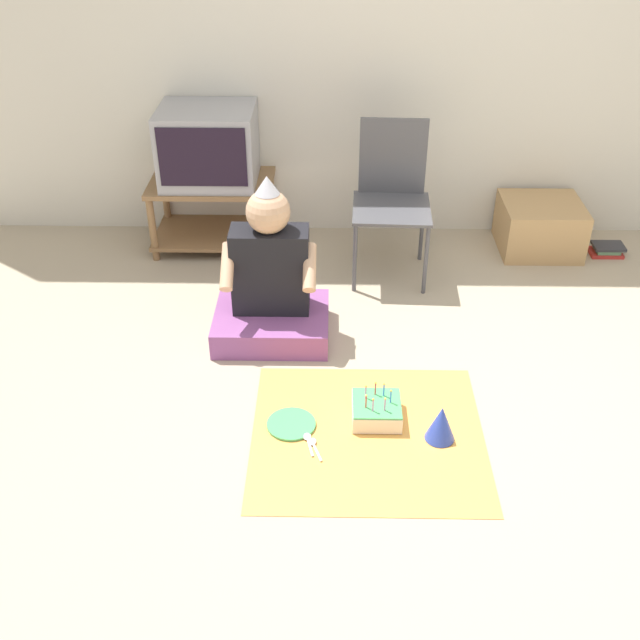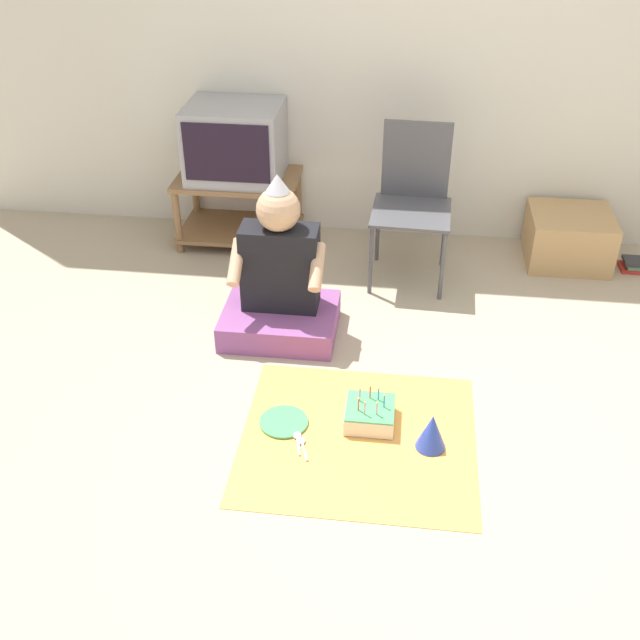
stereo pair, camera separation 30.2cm
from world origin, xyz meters
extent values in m
plane|color=tan|center=(0.00, 0.00, 0.00)|extent=(16.00, 16.00, 0.00)
cube|color=beige|center=(0.00, 2.06, 1.27)|extent=(6.40, 0.06, 2.55)
cube|color=olive|center=(-1.19, 1.79, 0.42)|extent=(0.75, 0.48, 0.03)
cube|color=olive|center=(-1.19, 1.79, 0.08)|extent=(0.75, 0.48, 0.02)
cylinder|color=olive|center=(-1.53, 1.58, 0.22)|extent=(0.04, 0.04, 0.43)
cylinder|color=olive|center=(-0.84, 1.58, 0.22)|extent=(0.04, 0.04, 0.43)
cylinder|color=olive|center=(-1.53, 2.00, 0.22)|extent=(0.04, 0.04, 0.43)
cylinder|color=olive|center=(-0.84, 2.00, 0.22)|extent=(0.04, 0.04, 0.43)
cube|color=#99999E|center=(-1.19, 1.79, 0.65)|extent=(0.56, 0.46, 0.44)
cube|color=black|center=(-1.19, 1.56, 0.67)|extent=(0.50, 0.01, 0.34)
cube|color=#4C4C51|center=(-0.11, 1.42, 0.43)|extent=(0.46, 0.46, 0.02)
cube|color=#4C4C51|center=(-0.10, 1.63, 0.65)|extent=(0.39, 0.04, 0.45)
cylinder|color=#4C4C51|center=(-0.32, 1.23, 0.21)|extent=(0.02, 0.02, 0.43)
cylinder|color=#4C4C51|center=(0.08, 1.21, 0.21)|extent=(0.02, 0.02, 0.43)
cylinder|color=#4C4C51|center=(-0.30, 1.63, 0.21)|extent=(0.02, 0.02, 0.43)
cylinder|color=#4C4C51|center=(0.09, 1.61, 0.21)|extent=(0.02, 0.02, 0.43)
cube|color=tan|center=(0.85, 1.77, 0.15)|extent=(0.49, 0.46, 0.31)
cube|color=#B72D28|center=(1.26, 1.70, 0.01)|extent=(0.20, 0.14, 0.02)
cube|color=#60936B|center=(1.27, 1.70, 0.03)|extent=(0.14, 0.12, 0.03)
cube|color=#333338|center=(1.27, 1.70, 0.06)|extent=(0.19, 0.13, 0.02)
cube|color=#8C4C8C|center=(-0.76, 0.77, 0.07)|extent=(0.59, 0.47, 0.14)
cube|color=black|center=(-0.76, 0.82, 0.36)|extent=(0.39, 0.18, 0.45)
sphere|color=tan|center=(-0.76, 0.82, 0.68)|extent=(0.22, 0.22, 0.22)
cone|color=silver|center=(-0.76, 0.82, 0.82)|extent=(0.12, 0.12, 0.09)
cylinder|color=tan|center=(-0.96, 0.72, 0.44)|extent=(0.06, 0.24, 0.19)
cylinder|color=tan|center=(-0.56, 0.72, 0.44)|extent=(0.06, 0.24, 0.19)
cube|color=#EFA84C|center=(-0.28, 0.00, 0.00)|extent=(1.02, 0.95, 0.01)
cube|color=#F4E0C6|center=(-0.24, 0.11, 0.05)|extent=(0.22, 0.22, 0.08)
cube|color=#4CB266|center=(-0.24, 0.11, 0.09)|extent=(0.21, 0.21, 0.01)
cylinder|color=#4C7FE5|center=(-0.18, 0.11, 0.12)|extent=(0.01, 0.01, 0.07)
sphere|color=#FFCC4C|center=(-0.18, 0.11, 0.16)|extent=(0.01, 0.01, 0.01)
cylinder|color=#4C7FE5|center=(-0.21, 0.16, 0.12)|extent=(0.01, 0.01, 0.07)
sphere|color=#FFCC4C|center=(-0.21, 0.16, 0.16)|extent=(0.01, 0.01, 0.01)
cylinder|color=#EA4C4C|center=(-0.25, 0.17, 0.12)|extent=(0.01, 0.01, 0.07)
sphere|color=#FFCC4C|center=(-0.25, 0.17, 0.16)|extent=(0.01, 0.01, 0.01)
cylinder|color=#E58CCC|center=(-0.29, 0.14, 0.12)|extent=(0.01, 0.01, 0.07)
sphere|color=#FFCC4C|center=(-0.29, 0.14, 0.16)|extent=(0.01, 0.01, 0.01)
cylinder|color=#EA4C4C|center=(-0.29, 0.08, 0.12)|extent=(0.01, 0.01, 0.07)
sphere|color=#FFCC4C|center=(-0.29, 0.08, 0.16)|extent=(0.01, 0.01, 0.01)
cylinder|color=#E58CCC|center=(-0.26, 0.05, 0.12)|extent=(0.01, 0.01, 0.07)
sphere|color=#FFCC4C|center=(-0.26, 0.05, 0.16)|extent=(0.01, 0.01, 0.01)
cylinder|color=#E58CCC|center=(-0.21, 0.06, 0.12)|extent=(0.01, 0.01, 0.07)
sphere|color=#FFCC4C|center=(-0.21, 0.06, 0.16)|extent=(0.01, 0.01, 0.01)
cone|color=blue|center=(0.03, -0.02, 0.09)|extent=(0.13, 0.13, 0.17)
cylinder|color=#4CB266|center=(-0.62, 0.05, 0.01)|extent=(0.22, 0.22, 0.01)
ellipsoid|color=white|center=(-0.55, -0.03, 0.01)|extent=(0.04, 0.05, 0.01)
cube|color=white|center=(-0.53, -0.10, 0.01)|extent=(0.03, 0.10, 0.01)
ellipsoid|color=white|center=(-0.53, -0.06, 0.01)|extent=(0.04, 0.05, 0.01)
cube|color=white|center=(-0.50, -0.13, 0.01)|extent=(0.04, 0.10, 0.01)
camera|label=1|loc=(-0.45, -2.47, 2.23)|focal=42.00mm
camera|label=2|loc=(-0.15, -2.44, 2.23)|focal=42.00mm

